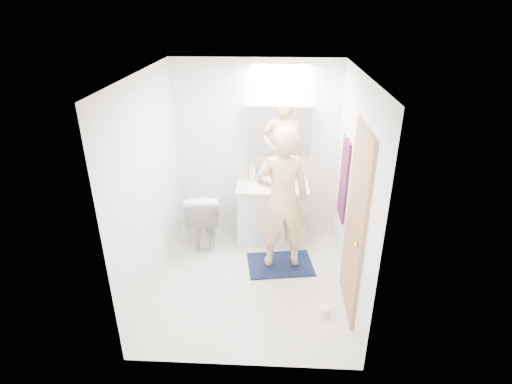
# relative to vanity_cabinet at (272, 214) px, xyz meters

# --- Properties ---
(floor) EXTENTS (2.50, 2.50, 0.00)m
(floor) POSITION_rel_vanity_cabinet_xyz_m (-0.23, -0.96, -0.39)
(floor) COLOR silver
(floor) RESTS_ON ground
(ceiling) EXTENTS (2.50, 2.50, 0.00)m
(ceiling) POSITION_rel_vanity_cabinet_xyz_m (-0.23, -0.96, 2.01)
(ceiling) COLOR white
(ceiling) RESTS_ON floor
(wall_back) EXTENTS (2.50, 0.00, 2.50)m
(wall_back) POSITION_rel_vanity_cabinet_xyz_m (-0.23, 0.29, 0.81)
(wall_back) COLOR white
(wall_back) RESTS_ON floor
(wall_front) EXTENTS (2.50, 0.00, 2.50)m
(wall_front) POSITION_rel_vanity_cabinet_xyz_m (-0.23, -2.21, 0.81)
(wall_front) COLOR white
(wall_front) RESTS_ON floor
(wall_left) EXTENTS (0.00, 2.50, 2.50)m
(wall_left) POSITION_rel_vanity_cabinet_xyz_m (-1.33, -0.96, 0.81)
(wall_left) COLOR white
(wall_left) RESTS_ON floor
(wall_right) EXTENTS (0.00, 2.50, 2.50)m
(wall_right) POSITION_rel_vanity_cabinet_xyz_m (0.87, -0.96, 0.81)
(wall_right) COLOR white
(wall_right) RESTS_ON floor
(vanity_cabinet) EXTENTS (0.90, 0.55, 0.78)m
(vanity_cabinet) POSITION_rel_vanity_cabinet_xyz_m (0.00, 0.00, 0.00)
(vanity_cabinet) COLOR silver
(vanity_cabinet) RESTS_ON floor
(countertop) EXTENTS (0.95, 0.58, 0.04)m
(countertop) POSITION_rel_vanity_cabinet_xyz_m (0.00, -0.00, 0.41)
(countertop) COLOR white
(countertop) RESTS_ON vanity_cabinet
(sink_basin) EXTENTS (0.36, 0.36, 0.03)m
(sink_basin) POSITION_rel_vanity_cabinet_xyz_m (0.00, 0.03, 0.45)
(sink_basin) COLOR white
(sink_basin) RESTS_ON countertop
(faucet) EXTENTS (0.02, 0.02, 0.16)m
(faucet) POSITION_rel_vanity_cabinet_xyz_m (-0.00, 0.22, 0.51)
(faucet) COLOR silver
(faucet) RESTS_ON countertop
(medicine_cabinet) EXTENTS (0.88, 0.14, 0.70)m
(medicine_cabinet) POSITION_rel_vanity_cabinet_xyz_m (0.07, 0.21, 1.11)
(medicine_cabinet) COLOR white
(medicine_cabinet) RESTS_ON wall_back
(mirror_panel) EXTENTS (0.84, 0.01, 0.66)m
(mirror_panel) POSITION_rel_vanity_cabinet_xyz_m (0.07, 0.13, 1.11)
(mirror_panel) COLOR silver
(mirror_panel) RESTS_ON medicine_cabinet
(toilet) EXTENTS (0.50, 0.80, 0.77)m
(toilet) POSITION_rel_vanity_cabinet_xyz_m (-0.92, -0.11, -0.00)
(toilet) COLOR silver
(toilet) RESTS_ON floor
(bath_rug) EXTENTS (0.87, 0.66, 0.02)m
(bath_rug) POSITION_rel_vanity_cabinet_xyz_m (0.12, -0.64, -0.38)
(bath_rug) COLOR #121D3A
(bath_rug) RESTS_ON floor
(person) EXTENTS (0.70, 0.52, 1.77)m
(person) POSITION_rel_vanity_cabinet_xyz_m (0.12, -0.64, 0.54)
(person) COLOR #E3BA88
(person) RESTS_ON bath_rug
(door) EXTENTS (0.04, 0.80, 2.00)m
(door) POSITION_rel_vanity_cabinet_xyz_m (0.85, -1.31, 0.61)
(door) COLOR #A57D52
(door) RESTS_ON wall_right
(door_knob) EXTENTS (0.06, 0.06, 0.06)m
(door_knob) POSITION_rel_vanity_cabinet_xyz_m (0.81, -1.61, 0.56)
(door_knob) COLOR gold
(door_knob) RESTS_ON door
(towel) EXTENTS (0.02, 0.42, 1.00)m
(towel) POSITION_rel_vanity_cabinet_xyz_m (0.85, -0.41, 0.71)
(towel) COLOR #14133E
(towel) RESTS_ON wall_right
(towel_hook) EXTENTS (0.07, 0.02, 0.02)m
(towel_hook) POSITION_rel_vanity_cabinet_xyz_m (0.83, -0.41, 1.23)
(towel_hook) COLOR silver
(towel_hook) RESTS_ON wall_right
(soap_bottle_a) EXTENTS (0.13, 0.13, 0.25)m
(soap_bottle_a) POSITION_rel_vanity_cabinet_xyz_m (-0.28, 0.15, 0.55)
(soap_bottle_a) COLOR #E9E497
(soap_bottle_a) RESTS_ON countertop
(soap_bottle_b) EXTENTS (0.10, 0.10, 0.18)m
(soap_bottle_b) POSITION_rel_vanity_cabinet_xyz_m (-0.20, 0.18, 0.52)
(soap_bottle_b) COLOR #5577B7
(soap_bottle_b) RESTS_ON countertop
(toothbrush_cup) EXTENTS (0.10, 0.10, 0.08)m
(toothbrush_cup) POSITION_rel_vanity_cabinet_xyz_m (0.25, 0.16, 0.47)
(toothbrush_cup) COLOR #4168C4
(toothbrush_cup) RESTS_ON countertop
(toilet_paper_roll) EXTENTS (0.11, 0.11, 0.10)m
(toilet_paper_roll) POSITION_rel_vanity_cabinet_xyz_m (0.59, -1.51, -0.34)
(toilet_paper_roll) COLOR white
(toilet_paper_roll) RESTS_ON floor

